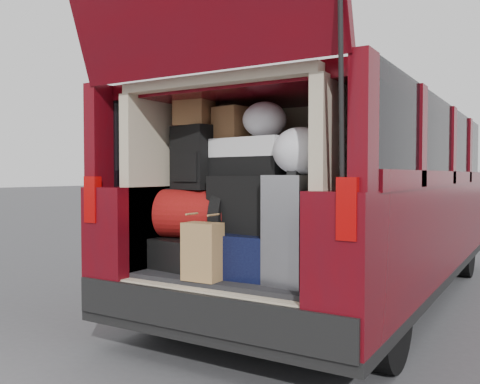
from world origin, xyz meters
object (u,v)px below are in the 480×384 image
(twotone_duffel, at_px, (254,157))
(black_soft_case, at_px, (251,204))
(black_hardshell, at_px, (193,252))
(navy_hardshell, at_px, (250,252))
(silver_roller, at_px, (300,229))
(kraft_bag, at_px, (203,252))
(backpack, at_px, (194,158))
(red_duffel, at_px, (197,214))

(twotone_duffel, bearing_deg, black_soft_case, -68.61)
(black_hardshell, height_order, navy_hardshell, navy_hardshell)
(silver_roller, bearing_deg, black_hardshell, -176.39)
(navy_hardshell, height_order, kraft_bag, kraft_bag)
(black_soft_case, bearing_deg, backpack, -174.76)
(silver_roller, distance_m, kraft_bag, 0.60)
(black_hardshell, height_order, red_duffel, red_duffel)
(red_duffel, distance_m, twotone_duffel, 0.56)
(kraft_bag, bearing_deg, black_hardshell, 132.51)
(black_hardshell, relative_size, red_duffel, 1.00)
(backpack, bearing_deg, navy_hardshell, 12.45)
(silver_roller, relative_size, backpack, 1.45)
(silver_roller, bearing_deg, twotone_duffel, 169.11)
(silver_roller, xyz_separation_m, twotone_duffel, (-0.40, 0.15, 0.43))
(black_soft_case, distance_m, backpack, 0.55)
(kraft_bag, relative_size, twotone_duffel, 0.63)
(navy_hardshell, distance_m, black_soft_case, 0.31)
(silver_roller, xyz_separation_m, backpack, (-0.84, 0.10, 0.43))
(navy_hardshell, bearing_deg, black_soft_case, -59.07)
(twotone_duffel, bearing_deg, silver_roller, -10.28)
(navy_hardshell, height_order, red_duffel, red_duffel)
(silver_roller, relative_size, twotone_duffel, 1.15)
(black_soft_case, bearing_deg, navy_hardshell, 131.73)
(red_duffel, xyz_separation_m, twotone_duffel, (0.40, 0.08, 0.38))
(kraft_bag, xyz_separation_m, black_soft_case, (0.14, 0.33, 0.27))
(navy_hardshell, distance_m, silver_roller, 0.45)
(silver_roller, height_order, backpack, backpack)
(navy_hardshell, relative_size, red_duffel, 1.21)
(black_hardshell, relative_size, silver_roller, 0.80)
(black_soft_case, bearing_deg, silver_roller, -4.32)
(red_duffel, bearing_deg, black_soft_case, -7.75)
(navy_hardshell, height_order, silver_roller, silver_roller)
(silver_roller, bearing_deg, navy_hardshell, 174.08)
(black_hardshell, height_order, kraft_bag, kraft_bag)
(black_hardshell, bearing_deg, kraft_bag, -38.27)
(black_hardshell, bearing_deg, red_duffel, -11.84)
(black_hardshell, xyz_separation_m, navy_hardshell, (0.44, 0.03, 0.03))
(black_hardshell, distance_m, silver_roller, 0.87)
(red_duffel, xyz_separation_m, black_soft_case, (0.41, 0.01, 0.08))
(black_hardshell, distance_m, navy_hardshell, 0.44)
(kraft_bag, bearing_deg, navy_hardshell, 69.54)
(backpack, bearing_deg, twotone_duffel, 17.10)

